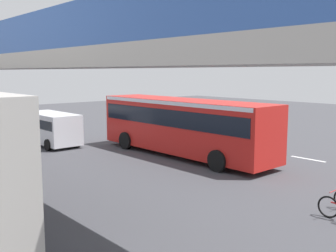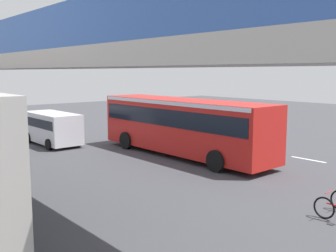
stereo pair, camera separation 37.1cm
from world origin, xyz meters
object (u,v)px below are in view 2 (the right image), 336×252
object	(u,v)px
parked_van	(52,126)
traffic_sign	(191,112)
pedestrian	(254,140)
city_bus	(183,122)

from	to	relation	value
parked_van	traffic_sign	world-z (taller)	traffic_sign
pedestrian	traffic_sign	world-z (taller)	traffic_sign
traffic_sign	parked_van	bearing A→B (deg)	61.83
pedestrian	city_bus	bearing A→B (deg)	49.87
pedestrian	parked_van	bearing A→B (deg)	33.91
parked_van	pedestrian	distance (m)	12.69
city_bus	parked_van	xyz separation A→B (m)	(7.97, 4.04, -0.70)
city_bus	pedestrian	xyz separation A→B (m)	(-2.56, -3.04, -1.00)
city_bus	traffic_sign	xyz separation A→B (m)	(3.60, -4.11, 0.01)
city_bus	parked_van	bearing A→B (deg)	26.89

